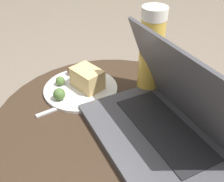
% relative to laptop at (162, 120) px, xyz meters
% --- Properties ---
extents(table, '(0.64, 0.64, 0.48)m').
position_rel_laptop_xyz_m(table, '(-0.13, -0.05, -0.21)').
color(table, '#9E9EA3').
rests_on(table, ground_plane).
extents(napkin, '(0.17, 0.14, 0.00)m').
position_rel_laptop_xyz_m(napkin, '(-0.29, -0.04, -0.05)').
color(napkin, silver).
rests_on(napkin, table).
extents(laptop, '(0.41, 0.32, 0.24)m').
position_rel_laptop_xyz_m(laptop, '(0.00, 0.00, 0.00)').
color(laptop, '#47474C').
rests_on(laptop, table).
extents(beer_glass, '(0.07, 0.07, 0.26)m').
position_rel_laptop_xyz_m(beer_glass, '(-0.16, 0.12, 0.08)').
color(beer_glass, gold).
rests_on(beer_glass, table).
extents(snack_plate, '(0.23, 0.23, 0.07)m').
position_rel_laptop_xyz_m(snack_plate, '(-0.29, -0.04, -0.03)').
color(snack_plate, silver).
rests_on(snack_plate, table).
extents(fork, '(0.04, 0.17, 0.01)m').
position_rel_laptop_xyz_m(fork, '(-0.25, -0.11, -0.05)').
color(fork, '#B2B2B7').
rests_on(fork, table).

